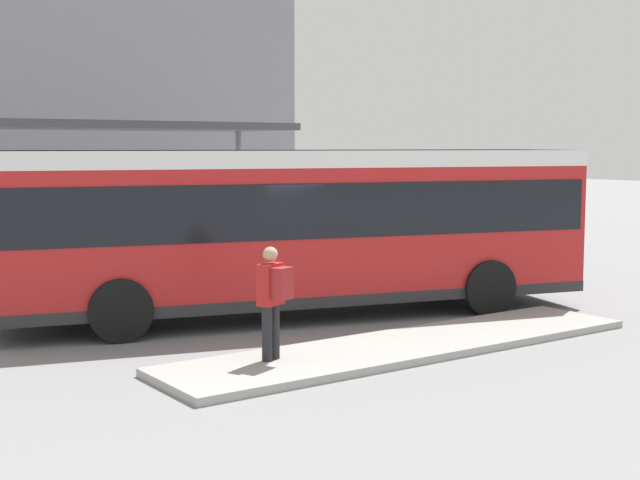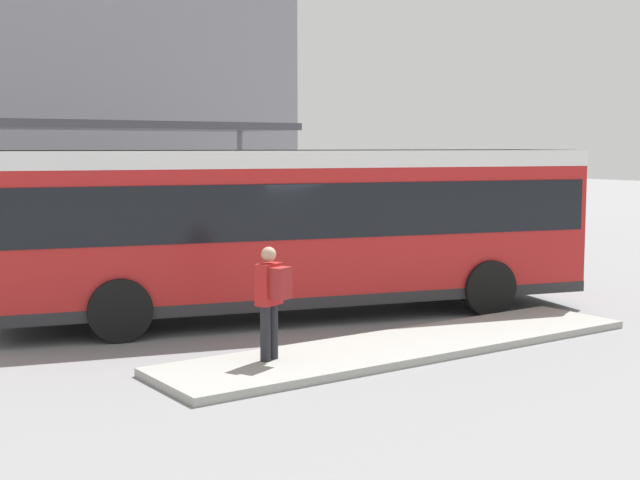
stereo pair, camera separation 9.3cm
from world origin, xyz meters
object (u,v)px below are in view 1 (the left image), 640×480
Objects in this scene: city_bus at (296,219)px; bicycle_black at (551,251)px; potted_planter_far_side at (211,258)px; bicycle_white at (500,244)px; bicycle_orange at (529,248)px; pedestrian_waiting at (273,296)px; potted_planter_near_shelter at (32,265)px.

city_bus is 6.53× the size of bicycle_black.
bicycle_white is at bearing -4.07° from potted_planter_far_side.
bicycle_orange is at bearing 32.22° from city_bus.
bicycle_black is 0.90m from bicycle_orange.
bicycle_orange is (9.62, 2.92, -1.45)m from city_bus.
pedestrian_waiting is at bearing -64.81° from bicycle_black.
bicycle_black is at bearing 27.39° from city_bus.
potted_planter_near_shelter is at bearing -103.10° from bicycle_orange.
bicycle_orange is 0.90× the size of bicycle_white.
bicycle_black is 1.79m from bicycle_white.
city_bus reaches higher than potted_planter_far_side.
potted_planter_far_side reaches higher than bicycle_black.
city_bus is 7.11× the size of bicycle_orange.
pedestrian_waiting reaches higher than bicycle_orange.
potted_planter_far_side is at bearing 97.72° from city_bus.
city_bus is 10.16m from bicycle_orange.
bicycle_black is at bearing -88.79° from pedestrian_waiting.
potted_planter_near_shelter is at bearing 94.98° from bicycle_white.
potted_planter_near_shelter is 1.32× the size of potted_planter_far_side.
potted_planter_far_side is (-8.85, 0.63, 0.21)m from bicycle_white.
bicycle_black is at bearing -172.30° from bicycle_white.
pedestrian_waiting reaches higher than bicycle_black.
city_bus is 9.80m from bicycle_black.
potted_planter_far_side reaches higher than bicycle_orange.
bicycle_orange is 1.06× the size of potted_planter_near_shelter.
potted_planter_near_shelter is at bearing -13.13° from pedestrian_waiting.
bicycle_white reaches higher than bicycle_orange.
city_bus is at bearing -76.01° from bicycle_black.
pedestrian_waiting is at bearing 126.63° from bicycle_white.
pedestrian_waiting is 1.45× the size of potted_planter_far_side.
bicycle_orange is at bearing -9.59° from potted_planter_far_side.
pedestrian_waiting reaches higher than bicycle_white.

